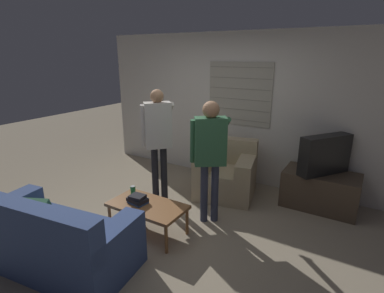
# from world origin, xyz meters

# --- Properties ---
(ground_plane) EXTENTS (16.00, 16.00, 0.00)m
(ground_plane) POSITION_xyz_m (0.00, 0.00, 0.00)
(ground_plane) COLOR gray
(wall_back) EXTENTS (5.20, 0.08, 2.55)m
(wall_back) POSITION_xyz_m (0.00, 2.03, 1.28)
(wall_back) COLOR silver
(wall_back) RESTS_ON ground_plane
(couch_blue) EXTENTS (1.82, 1.05, 0.86)m
(couch_blue) POSITION_xyz_m (-0.56, -1.21, 0.32)
(couch_blue) COLOR #384C7F
(couch_blue) RESTS_ON ground_plane
(armchair_beige) EXTENTS (1.04, 1.01, 0.87)m
(armchair_beige) POSITION_xyz_m (0.27, 1.33, 0.35)
(armchair_beige) COLOR tan
(armchair_beige) RESTS_ON ground_plane
(coffee_table) EXTENTS (0.97, 0.52, 0.40)m
(coffee_table) POSITION_xyz_m (-0.10, -0.20, 0.36)
(coffee_table) COLOR brown
(coffee_table) RESTS_ON ground_plane
(tv_stand) EXTENTS (1.04, 0.57, 0.54)m
(tv_stand) POSITION_xyz_m (1.64, 1.64, 0.27)
(tv_stand) COLOR #4C3D2D
(tv_stand) RESTS_ON ground_plane
(tv) EXTENTS (0.62, 0.76, 0.56)m
(tv) POSITION_xyz_m (1.64, 1.64, 0.82)
(tv) COLOR black
(tv) RESTS_ON tv_stand
(person_left_standing) EXTENTS (0.48, 0.75, 1.72)m
(person_left_standing) POSITION_xyz_m (-0.49, 0.56, 1.08)
(person_left_standing) COLOR black
(person_left_standing) RESTS_ON ground_plane
(person_right_standing) EXTENTS (0.50, 0.79, 1.64)m
(person_right_standing) POSITION_xyz_m (0.42, 0.47, 1.04)
(person_right_standing) COLOR #33384C
(person_right_standing) RESTS_ON ground_plane
(book_stack) EXTENTS (0.26, 0.20, 0.11)m
(book_stack) POSITION_xyz_m (-0.22, -0.23, 0.45)
(book_stack) COLOR #284C89
(book_stack) RESTS_ON coffee_table
(soda_can) EXTENTS (0.07, 0.07, 0.13)m
(soda_can) POSITION_xyz_m (-0.43, -0.09, 0.46)
(soda_can) COLOR #238E47
(soda_can) RESTS_ON coffee_table
(spare_remote) EXTENTS (0.11, 0.13, 0.02)m
(spare_remote) POSITION_xyz_m (-0.16, -0.14, 0.41)
(spare_remote) COLOR white
(spare_remote) RESTS_ON coffee_table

